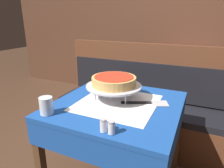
# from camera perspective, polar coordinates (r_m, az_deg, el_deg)

# --- Properties ---
(dining_table_front) EXTENTS (0.81, 0.81, 0.74)m
(dining_table_front) POSITION_cam_1_polar(r_m,az_deg,el_deg) (1.38, 1.54, -9.43)
(dining_table_front) COLOR #194799
(dining_table_front) RESTS_ON ground_plane
(dining_table_rear) EXTENTS (0.70, 0.70, 0.74)m
(dining_table_rear) POSITION_cam_1_polar(r_m,az_deg,el_deg) (2.79, 21.00, 3.85)
(dining_table_rear) COLOR red
(dining_table_rear) RESTS_ON ground_plane
(booth_bench) EXTENTS (1.75, 0.45, 1.03)m
(booth_bench) POSITION_cam_1_polar(r_m,az_deg,el_deg) (2.15, 8.00, -8.44)
(booth_bench) COLOR brown
(booth_bench) RESTS_ON ground_plane
(back_wall_panel) EXTENTS (6.00, 0.04, 2.40)m
(back_wall_panel) POSITION_cam_1_polar(r_m,az_deg,el_deg) (3.22, 16.85, 16.31)
(back_wall_panel) COLOR #4C2D1E
(back_wall_panel) RESTS_ON ground_plane
(pizza_pan_stand) EXTENTS (0.38, 0.38, 0.10)m
(pizza_pan_stand) POSITION_cam_1_polar(r_m,az_deg,el_deg) (1.36, 0.53, -0.71)
(pizza_pan_stand) COLOR #ADADB2
(pizza_pan_stand) RESTS_ON dining_table_front
(deep_dish_pizza) EXTENTS (0.30, 0.30, 0.06)m
(deep_dish_pizza) POSITION_cam_1_polar(r_m,az_deg,el_deg) (1.35, 0.53, 0.95)
(deep_dish_pizza) COLOR tan
(deep_dish_pizza) RESTS_ON pizza_pan_stand
(pizza_server) EXTENTS (0.30, 0.17, 0.01)m
(pizza_server) POSITION_cam_1_polar(r_m,az_deg,el_deg) (1.34, 9.89, -5.35)
(pizza_server) COLOR #BCBCC1
(pizza_server) RESTS_ON dining_table_front
(water_glass_near) EXTENTS (0.08, 0.08, 0.10)m
(water_glass_near) POSITION_cam_1_polar(r_m,az_deg,el_deg) (1.23, -18.27, -5.90)
(water_glass_near) COLOR silver
(water_glass_near) RESTS_ON dining_table_front
(salt_shaker) EXTENTS (0.04, 0.04, 0.07)m
(salt_shaker) POSITION_cam_1_polar(r_m,az_deg,el_deg) (1.01, -2.44, -11.68)
(salt_shaker) COLOR silver
(salt_shaker) RESTS_ON dining_table_front
(pepper_shaker) EXTENTS (0.04, 0.04, 0.07)m
(pepper_shaker) POSITION_cam_1_polar(r_m,az_deg,el_deg) (0.99, -0.13, -12.29)
(pepper_shaker) COLOR silver
(pepper_shaker) RESTS_ON dining_table_front
(condiment_caddy) EXTENTS (0.15, 0.15, 0.16)m
(condiment_caddy) POSITION_cam_1_polar(r_m,az_deg,el_deg) (2.82, 20.30, 6.96)
(condiment_caddy) COLOR black
(condiment_caddy) RESTS_ON dining_table_rear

